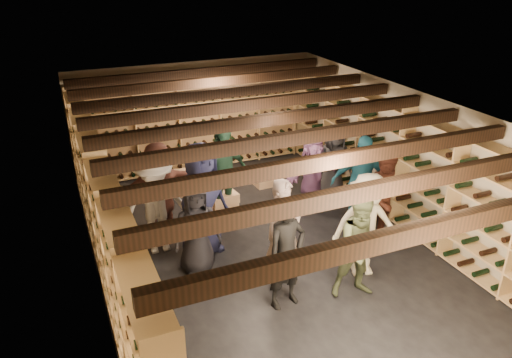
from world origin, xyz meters
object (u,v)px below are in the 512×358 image
Objects in this scene: person_8 at (386,198)px; person_9 at (156,204)px; person_2 at (361,247)px; person_3 at (366,226)px; person_5 at (160,189)px; person_7 at (283,232)px; person_10 at (223,175)px; person_11 at (312,174)px; person_6 at (202,200)px; crate_loose at (267,181)px; person_12 at (333,164)px; crate_stack_right at (224,206)px; person_4 at (360,183)px; person_1 at (286,254)px; person_0 at (196,228)px; crate_stack_left at (185,182)px.

person_8 is 3.76m from person_9.
person_2 is 0.95× the size of person_3.
person_5 is 2.47m from person_7.
person_10 is (-2.25, 1.71, 0.11)m from person_8.
person_9 reaches higher than person_11.
person_6 is 1.15× the size of person_7.
person_6 is at bearing -135.93° from crate_loose.
person_10 is at bearing 19.63° from person_9.
person_11 is at bearing -154.48° from person_12.
crate_loose is 3.06m from person_8.
person_4 reaches higher than crate_stack_right.
person_1 is 0.92× the size of person_4.
person_0 is 0.95× the size of person_2.
crate_stack_left is 4.19m from person_3.
person_11 is at bearing 89.98° from person_2.
person_7 reaches higher than crate_loose.
crate_stack_left is 0.30× the size of person_5.
person_10 is (0.01, 2.57, 0.12)m from person_1.
person_7 is at bearing -127.66° from person_12.
crate_loose is at bearing 18.16° from person_10.
person_6 reaches higher than person_5.
person_10 is at bearing 146.17° from person_8.
person_8 is at bearing -81.72° from person_12.
person_9 is (-0.67, 0.33, -0.11)m from person_6.
person_0 is 3.02m from person_4.
person_5 is (-0.23, 1.34, 0.10)m from person_0.
person_5 is at bearing 141.85° from person_2.
crate_loose is 4.01m from person_1.
person_5 reaches higher than person_2.
crate_stack_left is 2.64m from person_11.
crate_stack_left is 2.36m from person_6.
person_11 is (2.59, 1.08, -0.00)m from person_0.
person_4 reaches higher than crate_stack_left.
crate_stack_left is 3.55m from person_7.
crate_loose is 0.31× the size of person_1.
crate_loose is (1.70, -0.28, -0.17)m from crate_stack_left.
crate_stack_left is 0.31× the size of person_3.
person_0 is 0.91× the size of person_8.
person_12 is (0.55, 0.17, 0.05)m from person_11.
crate_stack_right is 0.68m from person_10.
crate_loose is at bearing 134.37° from person_12.
person_10 is (-1.41, 2.37, 0.10)m from person_3.
crate_stack_right is 0.32× the size of person_3.
person_11 is (2.02, -1.64, 0.49)m from crate_stack_left.
person_3 is 3.30m from person_9.
person_11 is (1.69, -0.23, -0.18)m from person_10.
person_9 is at bearing -164.98° from person_12.
person_0 is 0.88× the size of person_5.
person_4 is 3.49m from person_9.
person_3 is at bearing -56.51° from person_5.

